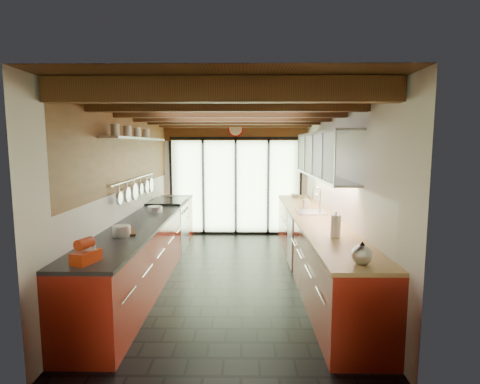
{
  "coord_description": "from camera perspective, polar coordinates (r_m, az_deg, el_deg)",
  "views": [
    {
      "loc": [
        0.19,
        -5.58,
        2.0
      ],
      "look_at": [
        0.12,
        0.4,
        1.25
      ],
      "focal_mm": 28.0,
      "sensor_mm": 36.0,
      "label": 1
    }
  ],
  "objects": [
    {
      "name": "left_wall_fixtures",
      "position": [
        6.07,
        -15.28,
        5.03
      ],
      "size": [
        0.28,
        2.6,
        0.96
      ],
      "color": "silver",
      "rests_on": "ground"
    },
    {
      "name": "pot_large",
      "position": [
        4.69,
        -17.6,
        -5.69
      ],
      "size": [
        0.25,
        0.25,
        0.13
      ],
      "primitive_type": "cylinder",
      "rotation": [
        0.0,
        0.0,
        -0.22
      ],
      "color": "silver",
      "rests_on": "left_counter"
    },
    {
      "name": "upper_cabinets_right",
      "position": [
        6.01,
        12.6,
        5.54
      ],
      "size": [
        0.34,
        3.0,
        3.0
      ],
      "color": "silver",
      "rests_on": "ground"
    },
    {
      "name": "room_shell",
      "position": [
        5.6,
        -1.3,
        3.59
      ],
      "size": [
        5.5,
        5.5,
        5.5
      ],
      "color": "silver",
      "rests_on": "ground"
    },
    {
      "name": "left_counter",
      "position": [
        5.98,
        -13.71,
        -7.99
      ],
      "size": [
        0.68,
        5.0,
        0.92
      ],
      "color": "maroon",
      "rests_on": "ground"
    },
    {
      "name": "bowl",
      "position": [
        7.98,
        8.43,
        -0.53
      ],
      "size": [
        0.21,
        0.21,
        0.05
      ],
      "primitive_type": "imported",
      "rotation": [
        0.0,
        0.0,
        -0.03
      ],
      "color": "silver",
      "rests_on": "right_counter"
    },
    {
      "name": "ground",
      "position": [
        5.93,
        -1.26,
        -12.55
      ],
      "size": [
        5.5,
        5.5,
        0.0
      ],
      "primitive_type": "plane",
      "color": "black",
      "rests_on": "ground"
    },
    {
      "name": "paper_towel",
      "position": [
        4.56,
        14.39,
        -5.11
      ],
      "size": [
        0.15,
        0.15,
        0.31
      ],
      "color": "white",
      "rests_on": "right_counter"
    },
    {
      "name": "ceiling_beams",
      "position": [
        5.98,
        -1.2,
        11.57
      ],
      "size": [
        3.14,
        5.06,
        4.9
      ],
      "color": "#593316",
      "rests_on": "ground"
    },
    {
      "name": "kettle",
      "position": [
        3.64,
        18.09,
        -8.91
      ],
      "size": [
        0.21,
        0.24,
        0.22
      ],
      "color": "silver",
      "rests_on": "right_counter"
    },
    {
      "name": "soap_bottle",
      "position": [
        6.64,
        10.01,
        -1.43
      ],
      "size": [
        0.11,
        0.11,
        0.2
      ],
      "primitive_type": "imported",
      "rotation": [
        0.0,
        0.0,
        0.22
      ],
      "color": "silver",
      "rests_on": "right_counter"
    },
    {
      "name": "range_stove",
      "position": [
        7.35,
        -10.91,
        -5.0
      ],
      "size": [
        0.66,
        0.9,
        0.97
      ],
      "color": "silver",
      "rests_on": "ground"
    },
    {
      "name": "stand_mixer",
      "position": [
        3.78,
        -22.4,
        -8.55
      ],
      "size": [
        0.23,
        0.3,
        0.24
      ],
      "color": "red",
      "rests_on": "left_counter"
    },
    {
      "name": "right_counter",
      "position": [
        5.89,
        11.33,
        -8.14
      ],
      "size": [
        0.68,
        5.0,
        0.92
      ],
      "color": "maroon",
      "rests_on": "ground"
    },
    {
      "name": "pot_small",
      "position": [
        6.27,
        -12.85,
        -2.54
      ],
      "size": [
        0.27,
        0.27,
        0.09
      ],
      "primitive_type": "cylinder",
      "rotation": [
        0.0,
        0.0,
        0.14
      ],
      "color": "silver",
      "rests_on": "left_counter"
    },
    {
      "name": "cutting_board",
      "position": [
        4.82,
        -17.1,
        -5.96
      ],
      "size": [
        0.33,
        0.39,
        0.03
      ],
      "primitive_type": "cube",
      "rotation": [
        0.0,
        0.0,
        0.33
      ],
      "color": "brown",
      "rests_on": "left_counter"
    },
    {
      "name": "sink_assembly",
      "position": [
        6.17,
        10.89,
        -2.69
      ],
      "size": [
        0.45,
        0.52,
        0.43
      ],
      "color": "silver",
      "rests_on": "right_counter"
    },
    {
      "name": "glass_door",
      "position": [
        8.29,
        -0.66,
        4.8
      ],
      "size": [
        2.95,
        0.1,
        2.9
      ],
      "color": "#C6EAAD",
      "rests_on": "ground"
    }
  ]
}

